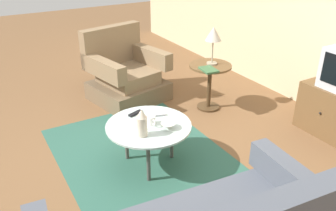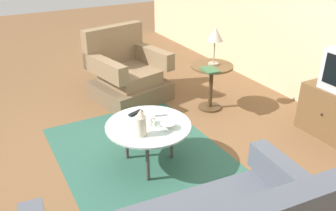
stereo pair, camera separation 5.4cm
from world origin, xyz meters
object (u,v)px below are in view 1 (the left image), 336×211
table_lamp (213,35)px  bowl (168,126)px  armchair (125,76)px  mug (151,120)px  side_table (210,77)px  tv_remote_dark (135,113)px  tv_remote_silver (158,115)px  book (209,70)px  vase (142,123)px  coffee_table (149,128)px

table_lamp → bowl: bearing=-52.2°
armchair → mug: size_ratio=8.21×
side_table → tv_remote_dark: 1.33m
armchair → tv_remote_silver: 1.46m
armchair → book: (0.98, 0.65, 0.28)m
tv_remote_dark → tv_remote_silver: size_ratio=1.02×
armchair → vase: (1.68, -0.57, 0.25)m
coffee_table → table_lamp: table_lamp is taller
side_table → table_lamp: table_lamp is taller
tv_remote_dark → tv_remote_silver: (0.14, 0.18, 0.00)m
tv_remote_silver → vase: bearing=-120.8°
coffee_table → side_table: 1.42m
vase → side_table: bearing=122.2°
bowl → tv_remote_dark: 0.42m
table_lamp → tv_remote_dark: table_lamp is taller
coffee_table → mug: size_ratio=6.37×
side_table → tv_remote_dark: (0.47, -1.24, 0.03)m
mug → bowl: (0.14, 0.10, -0.01)m
side_table → book: (0.15, -0.14, 0.17)m
mug → tv_remote_dark: mug is taller
side_table → table_lamp: (-0.01, 0.03, 0.52)m
coffee_table → bowl: size_ratio=5.91×
mug → tv_remote_dark: 0.26m
side_table → vase: vase is taller
tv_remote_dark → tv_remote_silver: 0.22m
coffee_table → mug: mug is taller
vase → coffee_table: bearing=135.9°
coffee_table → bowl: 0.20m
mug → book: (-0.57, 1.06, 0.11)m
armchair → book: armchair is taller
table_lamp → book: bearing=-45.4°
side_table → table_lamp: bearing=114.4°
mug → bowl: size_ratio=0.93×
table_lamp → bowl: 1.51m
vase → mug: vase is taller
book → armchair: bearing=-139.6°
side_table → bowl: 1.40m
table_lamp → tv_remote_silver: (0.62, -1.10, -0.49)m
bowl → tv_remote_dark: bearing=-160.8°
armchair → tv_remote_dark: armchair is taller
tv_remote_silver → mug: bearing=-120.1°
armchair → tv_remote_silver: bearing=66.7°
side_table → bowl: size_ratio=4.33×
armchair → side_table: bearing=121.5°
armchair → table_lamp: (0.81, 0.82, 0.63)m
table_lamp → mug: 1.50m
tv_remote_dark → coffee_table: bearing=74.9°
table_lamp → tv_remote_dark: bearing=-69.3°
mug → tv_remote_silver: (-0.12, 0.13, -0.03)m
coffee_table → armchair: bearing=164.1°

